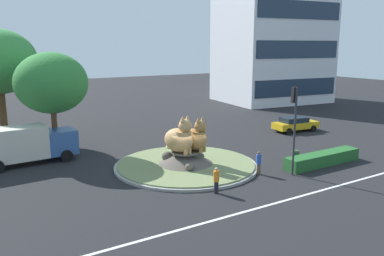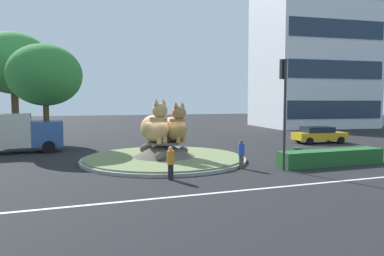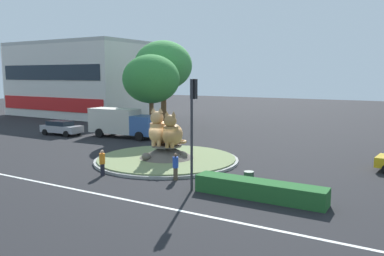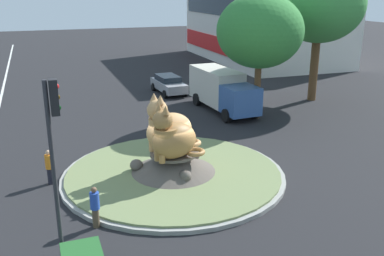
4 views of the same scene
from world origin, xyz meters
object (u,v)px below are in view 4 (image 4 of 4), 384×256
object	(u,v)px
pedestrian_orange_shirt	(49,166)
second_tree_near_tower	(319,5)
broadleaf_tree_behind_island	(260,31)
pedestrian_blue_shirt	(95,206)
cat_statue_tabby	(172,138)
delivery_box_truck	(222,89)
parked_car_right	(169,84)
cat_statue_calico	(167,129)
shophouse_block	(263,14)
traffic_light_mast	(55,142)

from	to	relation	value
pedestrian_orange_shirt	second_tree_near_tower	bearing A→B (deg)	75.14
broadleaf_tree_behind_island	pedestrian_blue_shirt	distance (m)	17.00
cat_statue_tabby	delivery_box_truck	world-z (taller)	cat_statue_tabby
second_tree_near_tower	parked_car_right	xyz separation A→B (m)	(-6.06, -9.96, -6.47)
cat_statue_calico	broadleaf_tree_behind_island	xyz separation A→B (m)	(-6.74, 8.32, 3.59)
cat_statue_tabby	pedestrian_orange_shirt	size ratio (longest dim) A/B	1.67
cat_statue_calico	shophouse_block	world-z (taller)	shophouse_block
broadleaf_tree_behind_island	pedestrian_orange_shirt	distance (m)	15.80
cat_statue_tabby	shophouse_block	xyz separation A→B (m)	(-30.40, 21.07, 3.39)
cat_statue_calico	traffic_light_mast	size ratio (longest dim) A/B	0.50
shophouse_block	broadleaf_tree_behind_island	bearing A→B (deg)	-28.66
cat_statue_calico	parked_car_right	bearing A→B (deg)	-124.64
pedestrian_blue_shirt	second_tree_near_tower	bearing A→B (deg)	155.25
shophouse_block	parked_car_right	size ratio (longest dim) A/B	4.73
traffic_light_mast	pedestrian_orange_shirt	size ratio (longest dim) A/B	3.72
pedestrian_orange_shirt	pedestrian_blue_shirt	distance (m)	4.70
shophouse_block	pedestrian_blue_shirt	size ratio (longest dim) A/B	13.24
traffic_light_mast	parked_car_right	distance (m)	24.06
parked_car_right	traffic_light_mast	bearing A→B (deg)	-28.31
second_tree_near_tower	delivery_box_truck	size ratio (longest dim) A/B	1.37
cat_statue_tabby	parked_car_right	size ratio (longest dim) A/B	0.59
broadleaf_tree_behind_island	pedestrian_blue_shirt	size ratio (longest dim) A/B	5.06
second_tree_near_tower	pedestrian_orange_shirt	world-z (taller)	second_tree_near_tower
cat_statue_calico	parked_car_right	xyz separation A→B (m)	(-15.80, 4.89, -1.41)
traffic_light_mast	broadleaf_tree_behind_island	world-z (taller)	broadleaf_tree_behind_island
broadleaf_tree_behind_island	pedestrian_blue_shirt	world-z (taller)	broadleaf_tree_behind_island
cat_statue_calico	parked_car_right	world-z (taller)	cat_statue_calico
cat_statue_tabby	second_tree_near_tower	bearing A→B (deg)	-162.18
parked_car_right	delivery_box_truck	world-z (taller)	delivery_box_truck
pedestrian_blue_shirt	delivery_box_truck	distance (m)	17.17
cat_statue_tabby	cat_statue_calico	bearing A→B (deg)	-114.95
cat_statue_tabby	pedestrian_orange_shirt	world-z (taller)	cat_statue_tabby
delivery_box_truck	traffic_light_mast	bearing A→B (deg)	-41.80
cat_statue_tabby	second_tree_near_tower	size ratio (longest dim) A/B	0.27
cat_statue_tabby	traffic_light_mast	distance (m)	7.12
broadleaf_tree_behind_island	second_tree_near_tower	size ratio (longest dim) A/B	0.81
parked_car_right	shophouse_block	bearing A→B (deg)	126.59
cat_statue_tabby	broadleaf_tree_behind_island	world-z (taller)	broadleaf_tree_behind_island
traffic_light_mast	delivery_box_truck	bearing A→B (deg)	51.57
cat_statue_tabby	pedestrian_blue_shirt	world-z (taller)	cat_statue_tabby
cat_statue_tabby	broadleaf_tree_behind_island	size ratio (longest dim) A/B	0.33
cat_statue_tabby	pedestrian_blue_shirt	bearing A→B (deg)	17.03
cat_statue_tabby	pedestrian_blue_shirt	size ratio (longest dim) A/B	1.66
broadleaf_tree_behind_island	second_tree_near_tower	bearing A→B (deg)	114.66
delivery_box_truck	second_tree_near_tower	bearing A→B (deg)	89.49
shophouse_block	parked_car_right	distance (m)	21.43
cat_statue_calico	delivery_box_truck	world-z (taller)	cat_statue_calico
traffic_light_mast	broadleaf_tree_behind_island	bearing A→B (deg)	43.00
broadleaf_tree_behind_island	delivery_box_truck	size ratio (longest dim) A/B	1.11
cat_statue_calico	broadleaf_tree_behind_island	bearing A→B (deg)	-158.44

